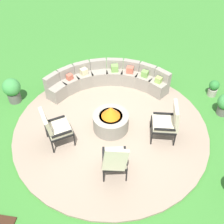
{
  "coord_description": "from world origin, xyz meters",
  "views": [
    {
      "loc": [
        0.79,
        -4.85,
        5.37
      ],
      "look_at": [
        0.0,
        0.2,
        0.45
      ],
      "focal_mm": 43.79,
      "sensor_mm": 36.0,
      "label": 1
    }
  ],
  "objects_px": {
    "lounge_chair_front_left": "(55,127)",
    "potted_plant_3": "(214,88)",
    "fire_pit": "(111,120)",
    "curved_stone_bench": "(108,79)",
    "lounge_chair_front_right": "(115,159)",
    "lounge_chair_back_left": "(168,121)",
    "potted_plant_1": "(12,89)"
  },
  "relations": [
    {
      "from": "lounge_chair_front_left",
      "to": "lounge_chair_front_right",
      "type": "relative_size",
      "value": 1.0
    },
    {
      "from": "curved_stone_bench",
      "to": "lounge_chair_front_right",
      "type": "distance_m",
      "value": 3.17
    },
    {
      "from": "lounge_chair_back_left",
      "to": "fire_pit",
      "type": "bearing_deg",
      "value": 82.61
    },
    {
      "from": "lounge_chair_front_left",
      "to": "lounge_chair_back_left",
      "type": "height_order",
      "value": "lounge_chair_front_left"
    },
    {
      "from": "lounge_chair_back_left",
      "to": "potted_plant_1",
      "type": "xyz_separation_m",
      "value": [
        -4.39,
        0.78,
        -0.18
      ]
    },
    {
      "from": "lounge_chair_front_right",
      "to": "potted_plant_3",
      "type": "bearing_deg",
      "value": 41.36
    },
    {
      "from": "potted_plant_3",
      "to": "lounge_chair_back_left",
      "type": "bearing_deg",
      "value": -125.14
    },
    {
      "from": "fire_pit",
      "to": "lounge_chair_front_left",
      "type": "xyz_separation_m",
      "value": [
        -1.24,
        -0.69,
        0.27
      ]
    },
    {
      "from": "potted_plant_1",
      "to": "curved_stone_bench",
      "type": "bearing_deg",
      "value": 20.89
    },
    {
      "from": "lounge_chair_front_right",
      "to": "potted_plant_1",
      "type": "distance_m",
      "value": 3.89
    },
    {
      "from": "potted_plant_3",
      "to": "fire_pit",
      "type": "bearing_deg",
      "value": -146.22
    },
    {
      "from": "lounge_chair_front_left",
      "to": "potted_plant_3",
      "type": "bearing_deg",
      "value": 88.3
    },
    {
      "from": "curved_stone_bench",
      "to": "lounge_chair_front_left",
      "type": "bearing_deg",
      "value": -110.2
    },
    {
      "from": "curved_stone_bench",
      "to": "potted_plant_3",
      "type": "distance_m",
      "value": 3.16
    },
    {
      "from": "fire_pit",
      "to": "curved_stone_bench",
      "type": "distance_m",
      "value": 1.73
    },
    {
      "from": "fire_pit",
      "to": "lounge_chair_back_left",
      "type": "relative_size",
      "value": 0.88
    },
    {
      "from": "lounge_chair_front_left",
      "to": "potted_plant_3",
      "type": "height_order",
      "value": "lounge_chair_front_left"
    },
    {
      "from": "potted_plant_3",
      "to": "lounge_chair_front_left",
      "type": "bearing_deg",
      "value": -147.63
    },
    {
      "from": "curved_stone_bench",
      "to": "fire_pit",
      "type": "bearing_deg",
      "value": -77.77
    },
    {
      "from": "fire_pit",
      "to": "potted_plant_3",
      "type": "xyz_separation_m",
      "value": [
        2.79,
        1.87,
        -0.06
      ]
    },
    {
      "from": "potted_plant_1",
      "to": "potted_plant_3",
      "type": "bearing_deg",
      "value": 11.44
    },
    {
      "from": "lounge_chair_front_left",
      "to": "potted_plant_1",
      "type": "height_order",
      "value": "lounge_chair_front_left"
    },
    {
      "from": "lounge_chair_front_right",
      "to": "potted_plant_1",
      "type": "xyz_separation_m",
      "value": [
        -3.28,
        2.09,
        -0.17
      ]
    },
    {
      "from": "potted_plant_1",
      "to": "lounge_chair_back_left",
      "type": "bearing_deg",
      "value": -10.04
    },
    {
      "from": "lounge_chair_front_left",
      "to": "lounge_chair_front_right",
      "type": "bearing_deg",
      "value": 31.7
    },
    {
      "from": "curved_stone_bench",
      "to": "potted_plant_3",
      "type": "height_order",
      "value": "curved_stone_bench"
    },
    {
      "from": "lounge_chair_front_right",
      "to": "potted_plant_1",
      "type": "relative_size",
      "value": 1.41
    },
    {
      "from": "lounge_chair_front_left",
      "to": "potted_plant_3",
      "type": "xyz_separation_m",
      "value": [
        4.03,
        2.56,
        -0.33
      ]
    },
    {
      "from": "lounge_chair_front_right",
      "to": "curved_stone_bench",
      "type": "bearing_deg",
      "value": 91.02
    },
    {
      "from": "lounge_chair_back_left",
      "to": "potted_plant_3",
      "type": "bearing_deg",
      "value": -39.48
    },
    {
      "from": "curved_stone_bench",
      "to": "lounge_chair_front_right",
      "type": "xyz_separation_m",
      "value": [
        0.68,
        -3.08,
        0.25
      ]
    },
    {
      "from": "lounge_chair_back_left",
      "to": "curved_stone_bench",
      "type": "bearing_deg",
      "value": 40.98
    }
  ]
}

